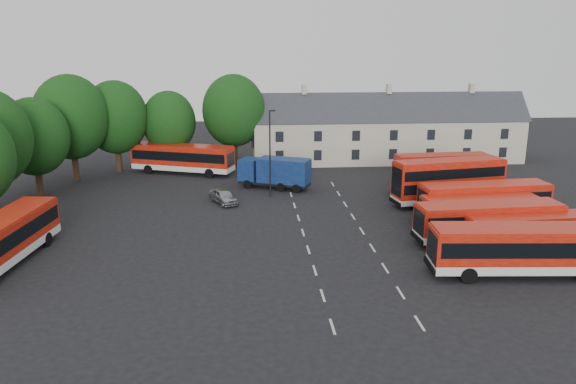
# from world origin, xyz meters

# --- Properties ---
(ground) EXTENTS (140.00, 140.00, 0.00)m
(ground) POSITION_xyz_m (0.00, 0.00, 0.00)
(ground) COLOR black
(ground) RESTS_ON ground
(lane_markings) EXTENTS (5.15, 33.80, 0.01)m
(lane_markings) POSITION_xyz_m (2.50, 2.00, 0.01)
(lane_markings) COLOR beige
(lane_markings) RESTS_ON ground
(treeline) EXTENTS (29.92, 32.59, 12.01)m
(treeline) POSITION_xyz_m (-20.74, 19.36, 6.68)
(treeline) COLOR black
(treeline) RESTS_ON ground
(terrace_houses) EXTENTS (35.70, 7.13, 10.06)m
(terrace_houses) POSITION_xyz_m (14.00, 30.00, 3.86)
(terrace_houses) COLOR beige
(terrace_houses) RESTS_ON ground
(bus_row_a) EXTENTS (12.47, 3.71, 3.48)m
(bus_row_a) POSITION_xyz_m (13.86, -7.95, 2.09)
(bus_row_a) COLOR silver
(bus_row_a) RESTS_ON ground
(bus_row_b) EXTENTS (10.01, 3.07, 2.79)m
(bus_row_b) POSITION_xyz_m (16.67, -3.41, 1.67)
(bus_row_b) COLOR silver
(bus_row_b) RESTS_ON ground
(bus_row_c) EXTENTS (11.59, 3.24, 3.24)m
(bus_row_c) POSITION_xyz_m (14.30, -1.55, 1.95)
(bus_row_c) COLOR silver
(bus_row_c) RESTS_ON ground
(bus_row_d) EXTENTS (9.98, 2.61, 2.80)m
(bus_row_d) POSITION_xyz_m (15.10, 2.08, 1.68)
(bus_row_d) COLOR silver
(bus_row_d) RESTS_ON ground
(bus_row_e) EXTENTS (11.79, 3.57, 3.29)m
(bus_row_e) POSITION_xyz_m (16.48, 4.42, 1.97)
(bus_row_e) COLOR silver
(bus_row_e) RESTS_ON ground
(bus_dd_south) EXTENTS (11.17, 4.27, 4.47)m
(bus_dd_south) POSITION_xyz_m (14.89, 9.17, 2.55)
(bus_dd_south) COLOR silver
(bus_dd_south) RESTS_ON ground
(bus_dd_north) EXTENTS (10.01, 2.91, 4.05)m
(bus_dd_north) POSITION_xyz_m (15.88, 13.91, 2.31)
(bus_dd_north) COLOR silver
(bus_dd_north) RESTS_ON ground
(bus_west) EXTENTS (4.23, 12.37, 3.43)m
(bus_west) POSITION_xyz_m (-21.92, -3.31, 2.06)
(bus_west) COLOR silver
(bus_west) RESTS_ON ground
(bus_north) EXTENTS (12.54, 6.79, 3.48)m
(bus_north) POSITION_xyz_m (-12.15, 24.53, 2.09)
(bus_north) COLOR silver
(bus_north) RESTS_ON ground
(box_truck) EXTENTS (7.98, 5.31, 3.36)m
(box_truck) POSITION_xyz_m (-1.48, 16.66, 1.89)
(box_truck) COLOR black
(box_truck) RESTS_ON ground
(silver_car) EXTENTS (3.36, 4.43, 1.41)m
(silver_car) POSITION_xyz_m (-6.90, 11.33, 0.70)
(silver_car) COLOR #9FA1A7
(silver_car) RESTS_ON ground
(lamppost) EXTENTS (0.62, 0.30, 8.90)m
(lamppost) POSITION_xyz_m (-2.17, 13.31, 4.75)
(lamppost) COLOR black
(lamppost) RESTS_ON ground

